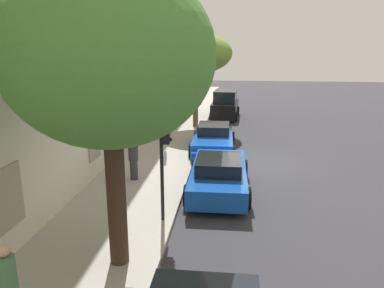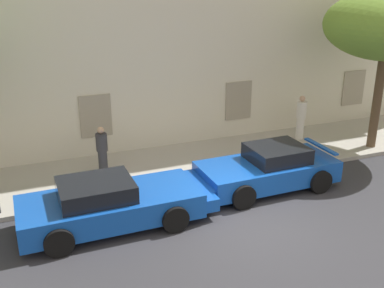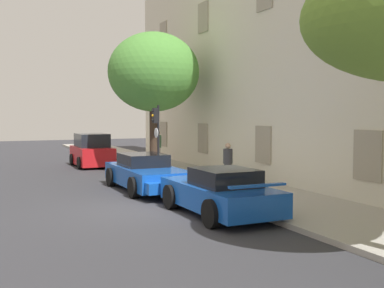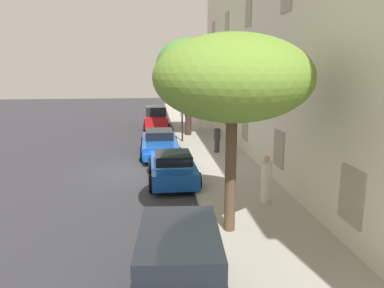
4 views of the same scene
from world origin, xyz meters
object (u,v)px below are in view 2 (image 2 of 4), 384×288
object	(u,v)px
pedestrian_admiring	(102,149)
pedestrian_bystander	(301,117)
sportscar_red_lead	(117,203)
sportscar_yellow_flank	(263,170)

from	to	relation	value
pedestrian_admiring	pedestrian_bystander	xyz separation A→B (m)	(7.83, 0.35, 0.09)
sportscar_red_lead	pedestrian_bystander	distance (m)	8.87
sportscar_red_lead	pedestrian_admiring	size ratio (longest dim) A/B	3.29
sportscar_red_lead	pedestrian_admiring	distance (m)	3.23
sportscar_red_lead	pedestrian_bystander	xyz separation A→B (m)	(8.12, 3.56, 0.41)
sportscar_red_lead	pedestrian_bystander	size ratio (longest dim) A/B	2.96
pedestrian_bystander	pedestrian_admiring	bearing A→B (deg)	-177.44
sportscar_yellow_flank	pedestrian_bystander	size ratio (longest dim) A/B	2.69
pedestrian_bystander	sportscar_yellow_flank	bearing A→B (deg)	-137.94
sportscar_red_lead	pedestrian_bystander	world-z (taller)	pedestrian_bystander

